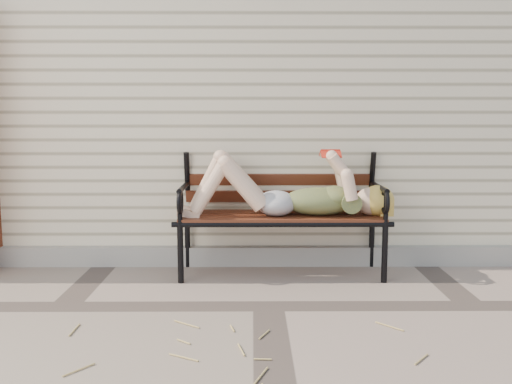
{
  "coord_description": "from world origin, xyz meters",
  "views": [
    {
      "loc": [
        -0.1,
        -3.37,
        1.16
      ],
      "look_at": [
        -0.07,
        0.62,
        0.63
      ],
      "focal_mm": 40.0,
      "sensor_mm": 36.0,
      "label": 1
    }
  ],
  "objects": [
    {
      "name": "ground",
      "position": [
        0.0,
        0.0,
        0.0
      ],
      "size": [
        80.0,
        80.0,
        0.0
      ],
      "primitive_type": "plane",
      "color": "gray",
      "rests_on": "ground"
    },
    {
      "name": "house_wall",
      "position": [
        0.0,
        3.0,
        1.5
      ],
      "size": [
        8.0,
        4.0,
        3.0
      ],
      "primitive_type": "cube",
      "color": "beige",
      "rests_on": "ground"
    },
    {
      "name": "foundation_strip",
      "position": [
        0.0,
        0.97,
        0.07
      ],
      "size": [
        8.0,
        0.1,
        0.15
      ],
      "primitive_type": "cube",
      "color": "gray",
      "rests_on": "ground"
    },
    {
      "name": "garden_bench",
      "position": [
        0.11,
        0.82,
        0.59
      ],
      "size": [
        1.62,
        0.64,
        1.05
      ],
      "color": "black",
      "rests_on": "ground"
    },
    {
      "name": "reading_woman",
      "position": [
        0.13,
        0.69,
        0.62
      ],
      "size": [
        1.52,
        0.35,
        0.48
      ],
      "color": "#092B40",
      "rests_on": "ground"
    }
  ]
}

